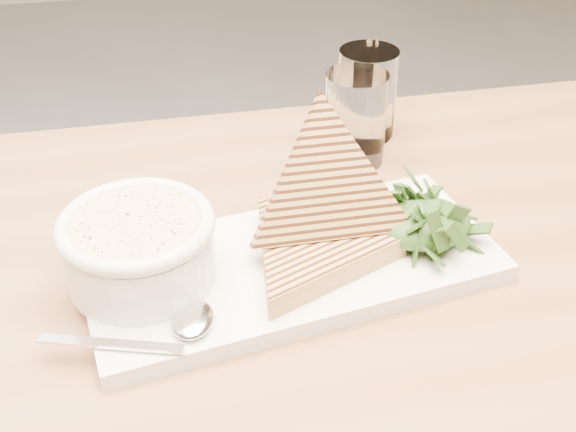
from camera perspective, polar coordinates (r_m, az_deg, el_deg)
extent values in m
cube|color=#8E623E|center=(0.68, 8.07, -6.58)|extent=(1.10, 0.74, 0.04)
cube|color=white|center=(0.66, 0.34, -3.89)|extent=(0.40, 0.23, 0.02)
cylinder|color=white|center=(0.63, -11.61, -2.99)|extent=(0.13, 0.13, 0.05)
cylinder|color=#D7BF81|center=(0.62, -11.93, -0.77)|extent=(0.11, 0.11, 0.01)
torus|color=white|center=(0.61, -11.96, -0.62)|extent=(0.13, 0.13, 0.01)
ellipsoid|color=black|center=(0.68, 10.54, -0.59)|extent=(0.09, 0.07, 0.04)
ellipsoid|color=silver|center=(0.59, -7.53, -8.11)|extent=(0.05, 0.05, 0.01)
cube|color=silver|center=(0.59, -13.83, -9.78)|extent=(0.11, 0.04, 0.00)
cylinder|color=white|center=(0.81, 5.33, 7.68)|extent=(0.07, 0.07, 0.11)
cylinder|color=white|center=(0.87, 6.24, 9.61)|extent=(0.07, 0.07, 0.11)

